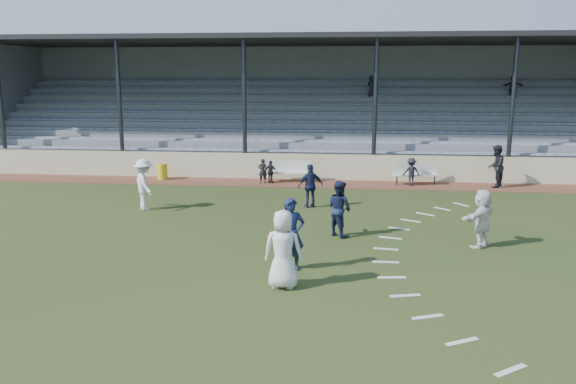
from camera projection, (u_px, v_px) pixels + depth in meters
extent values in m
plane|color=#283515|center=(278.00, 259.00, 15.03)|extent=(90.00, 90.00, 0.00)
cube|color=brown|center=(307.00, 183.00, 25.24)|extent=(34.00, 2.00, 0.02)
cube|color=beige|center=(308.00, 167.00, 26.14)|extent=(34.00, 0.18, 1.20)
cube|color=silver|center=(289.00, 173.00, 25.43)|extent=(2.00, 0.42, 0.06)
cube|color=silver|center=(290.00, 167.00, 25.60)|extent=(2.00, 0.08, 0.54)
cylinder|color=#2A2C31|center=(271.00, 177.00, 25.56)|extent=(0.06, 0.06, 0.40)
cylinder|color=#2A2C31|center=(308.00, 178.00, 25.40)|extent=(0.06, 0.06, 0.40)
cube|color=silver|center=(416.00, 175.00, 24.84)|extent=(2.04, 0.71, 0.06)
cube|color=silver|center=(416.00, 169.00, 25.00)|extent=(1.98, 0.38, 0.54)
cylinder|color=#2A2C31|center=(397.00, 180.00, 24.84)|extent=(0.06, 0.06, 0.40)
cylinder|color=#2A2C31|center=(435.00, 180.00, 24.93)|extent=(0.06, 0.06, 0.40)
cylinder|color=gold|center=(162.00, 171.00, 26.14)|extent=(0.46, 0.46, 0.74)
sphere|color=#EF410E|center=(271.00, 238.00, 16.54)|extent=(0.21, 0.21, 0.21)
imported|color=silver|center=(283.00, 249.00, 12.83)|extent=(0.93, 0.63, 1.84)
imported|color=#151D3C|center=(291.00, 234.00, 14.00)|extent=(0.77, 0.61, 1.85)
imported|color=#151D3C|center=(339.00, 208.00, 17.00)|extent=(1.05, 1.04, 1.71)
imported|color=silver|center=(144.00, 184.00, 20.28)|extent=(1.28, 1.37, 1.86)
imported|color=#151D3C|center=(311.00, 186.00, 20.63)|extent=(1.03, 0.71, 1.62)
imported|color=silver|center=(482.00, 218.00, 15.91)|extent=(1.38, 1.50, 1.68)
imported|color=black|center=(496.00, 166.00, 24.20)|extent=(1.04, 1.11, 1.83)
imported|color=black|center=(263.00, 171.00, 25.19)|extent=(0.47, 0.38, 1.11)
imported|color=black|center=(271.00, 172.00, 25.20)|extent=(0.65, 0.42, 1.02)
imported|color=black|center=(411.00, 172.00, 24.60)|extent=(0.87, 0.60, 1.23)
cube|color=gray|center=(309.00, 165.00, 26.68)|extent=(34.00, 0.80, 1.20)
cube|color=gray|center=(309.00, 151.00, 26.64)|extent=(33.00, 0.28, 0.10)
cube|color=gray|center=(310.00, 158.00, 27.41)|extent=(34.00, 0.80, 1.60)
cube|color=gray|center=(311.00, 141.00, 27.34)|extent=(33.00, 0.28, 0.10)
cube|color=gray|center=(311.00, 152.00, 28.15)|extent=(34.00, 0.80, 2.00)
cube|color=gray|center=(312.00, 131.00, 28.03)|extent=(33.00, 0.28, 0.10)
cube|color=gray|center=(312.00, 146.00, 28.89)|extent=(34.00, 0.80, 2.40)
cube|color=gray|center=(313.00, 122.00, 28.73)|extent=(33.00, 0.28, 0.10)
cube|color=gray|center=(313.00, 140.00, 29.63)|extent=(34.00, 0.80, 2.80)
cube|color=gray|center=(314.00, 113.00, 29.42)|extent=(33.00, 0.28, 0.10)
cube|color=gray|center=(314.00, 135.00, 30.36)|extent=(34.00, 0.80, 3.20)
cube|color=gray|center=(315.00, 104.00, 30.12)|extent=(33.00, 0.28, 0.10)
cube|color=gray|center=(315.00, 130.00, 31.10)|extent=(34.00, 0.80, 3.60)
cube|color=gray|center=(316.00, 96.00, 30.81)|extent=(33.00, 0.28, 0.10)
cube|color=gray|center=(316.00, 125.00, 31.84)|extent=(34.00, 0.80, 4.00)
cube|color=gray|center=(316.00, 88.00, 31.51)|extent=(33.00, 0.28, 0.10)
cube|color=gray|center=(317.00, 120.00, 32.57)|extent=(34.00, 0.80, 4.40)
cube|color=gray|center=(317.00, 81.00, 32.21)|extent=(33.00, 0.28, 0.10)
cube|color=gray|center=(318.00, 102.00, 32.95)|extent=(34.00, 0.40, 6.40)
cube|color=gray|center=(11.00, 104.00, 31.17)|extent=(0.30, 7.80, 6.40)
cube|color=black|center=(314.00, 41.00, 28.47)|extent=(34.60, 9.00, 0.22)
cylinder|color=#2A2C31|center=(1.00, 107.00, 27.23)|extent=(0.20, 0.20, 6.50)
cylinder|color=#2A2C31|center=(120.00, 108.00, 26.61)|extent=(0.20, 0.20, 6.50)
cylinder|color=#2A2C31|center=(244.00, 109.00, 26.00)|extent=(0.20, 0.20, 6.50)
cylinder|color=#2A2C31|center=(375.00, 110.00, 25.38)|extent=(0.20, 0.20, 6.50)
cylinder|color=#2A2C31|center=(512.00, 111.00, 24.77)|extent=(0.20, 0.20, 6.50)
cylinder|color=#2A2C31|center=(308.00, 153.00, 26.01)|extent=(34.00, 0.05, 0.05)
imported|color=black|center=(372.00, 86.00, 30.33)|extent=(0.67, 0.56, 1.16)
imported|color=black|center=(513.00, 86.00, 29.57)|extent=(1.16, 0.74, 1.20)
cube|color=silver|center=(461.00, 204.00, 21.22)|extent=(0.54, 0.61, 0.01)
cube|color=silver|center=(442.00, 209.00, 20.54)|extent=(0.59, 0.56, 0.01)
cube|color=silver|center=(425.00, 214.00, 19.76)|extent=(0.64, 0.51, 0.01)
cube|color=silver|center=(411.00, 221.00, 18.88)|extent=(0.67, 0.44, 0.01)
cube|color=silver|center=(399.00, 228.00, 17.92)|extent=(0.70, 0.37, 0.01)
cube|color=silver|center=(390.00, 238.00, 16.90)|extent=(0.71, 0.29, 0.01)
cube|color=silver|center=(386.00, 249.00, 15.84)|extent=(0.71, 0.21, 0.01)
cube|color=silver|center=(386.00, 262.00, 14.74)|extent=(0.70, 0.12, 0.01)
cube|color=silver|center=(392.00, 277.00, 13.62)|extent=(0.71, 0.21, 0.01)
cube|color=silver|center=(405.00, 296.00, 12.51)|extent=(0.71, 0.29, 0.01)
cube|color=silver|center=(428.00, 317.00, 11.42)|extent=(0.70, 0.37, 0.01)
cube|color=silver|center=(462.00, 342.00, 10.36)|extent=(0.67, 0.44, 0.01)
cube|color=silver|center=(511.00, 370.00, 9.36)|extent=(0.64, 0.51, 0.01)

